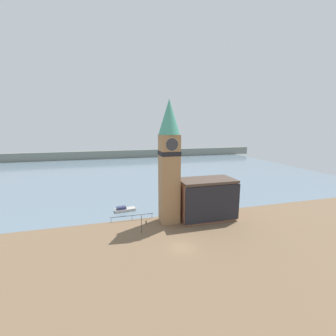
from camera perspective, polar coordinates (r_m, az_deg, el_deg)
ground_plane at (r=40.46m, az=3.50°, el=-19.50°), size 160.00×160.00×0.00m
water at (r=109.47m, az=-9.14°, el=-0.25°), size 160.00×120.00×0.00m
far_shoreline at (r=148.47m, az=-10.91°, el=3.49°), size 180.00×3.00×5.00m
pier_railing at (r=50.76m, az=-9.14°, el=-11.94°), size 9.50×0.08×1.09m
clock_tower at (r=46.09m, az=0.31°, el=2.28°), size 4.39×4.39×25.59m
pier_building at (r=50.61m, az=9.75°, el=-7.74°), size 12.23×6.82×8.94m
boat_near at (r=56.27m, az=-11.05°, el=-10.26°), size 5.12×2.41×1.21m
mooring_bollard_near at (r=48.89m, az=-5.60°, el=-13.45°), size 0.26×0.26×0.73m
lamp_post at (r=44.28m, az=-6.77°, el=-12.95°), size 0.32×0.32×3.75m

